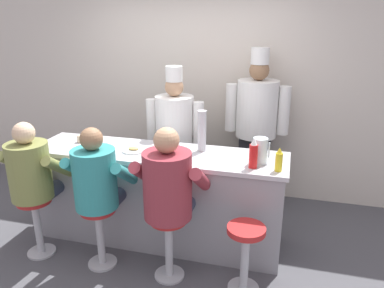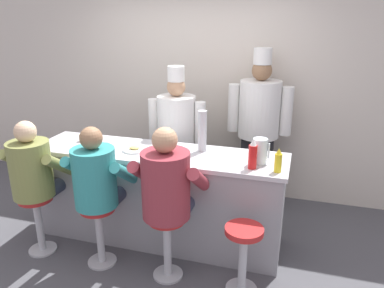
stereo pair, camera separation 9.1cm
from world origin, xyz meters
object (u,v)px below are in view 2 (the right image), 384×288
Objects in this scene: coffee_mug_tan at (83,138)px; cereal_bowl at (161,152)px; cook_in_whites_near at (177,135)px; diner_seated_teal at (97,181)px; diner_seated_maroon at (167,188)px; breakfast_plate at (134,149)px; ketchup_bottle_red at (253,155)px; water_pitcher_clear at (260,151)px; coffee_mug_blue at (106,147)px; mustard_bottle_yellow at (278,161)px; cook_in_whites_far at (259,123)px; hot_sauce_bottle_orange at (170,149)px; empty_stool_round at (243,249)px; cup_stack_steel at (202,131)px; diner_seated_olive at (34,173)px.

cereal_bowl is at bearing -8.73° from coffee_mug_tan.
cook_in_whites_near reaches higher than coffee_mug_tan.
diner_seated_teal is 0.96× the size of diner_seated_maroon.
breakfast_plate is 0.71m from diner_seated_maroon.
ketchup_bottle_red is 1.38m from diner_seated_teal.
water_pitcher_clear is at bearing 0.70° from breakfast_plate.
cook_in_whites_near is (0.46, 0.78, -0.06)m from coffee_mug_blue.
mustard_bottle_yellow is at bearing -40.95° from water_pitcher_clear.
diner_seated_teal is at bearing -73.99° from coffee_mug_blue.
breakfast_plate is 0.16× the size of diner_seated_maroon.
ketchup_bottle_red is at bearing -85.47° from cook_in_whites_far.
empty_stool_round is at bearing -29.78° from hot_sauce_bottle_orange.
coffee_mug_blue reaches higher than coffee_mug_tan.
cook_in_whites_near is at bearing 105.10° from diner_seated_maroon.
cup_stack_steel reaches higher than ketchup_bottle_red.
water_pitcher_clear is 0.12× the size of cook_in_whites_far.
cup_stack_steel is at bearing 163.30° from water_pitcher_clear.
cereal_bowl is 0.52m from diner_seated_maroon.
cup_stack_steel is (-0.58, 0.17, 0.09)m from water_pitcher_clear.
cook_in_whites_near is at bearing 59.74° from coffee_mug_blue.
cook_in_whites_near is at bearing 96.91° from cereal_bowl.
ketchup_bottle_red is 0.19× the size of diner_seated_maroon.
water_pitcher_clear is 0.85m from empty_stool_round.
breakfast_plate is at bearing -163.59° from cup_stack_steel.
cup_stack_steel reaches higher than mustard_bottle_yellow.
mustard_bottle_yellow is at bearing 61.60° from empty_stool_round.
breakfast_plate is 0.95m from diner_seated_olive.
breakfast_plate is 1.40m from empty_stool_round.
water_pitcher_clear is 0.17× the size of diner_seated_maroon.
cereal_bowl is at bearing -124.65° from cook_in_whites_far.
diner_seated_olive is 2.21× the size of empty_stool_round.
diner_seated_olive is at bearing -166.30° from water_pitcher_clear.
coffee_mug_blue is at bearing 179.17° from ketchup_bottle_red.
coffee_mug_blue is 1.79m from cook_in_whites_far.
diner_seated_olive is at bearing -139.86° from cook_in_whites_far.
diner_seated_teal is 0.71× the size of cook_in_whites_far.
cereal_bowl is at bearing 174.27° from mustard_bottle_yellow.
diner_seated_olive is 0.96× the size of diner_seated_maroon.
diner_seated_maroon is (-0.65, -0.36, -0.24)m from ketchup_bottle_red.
cup_stack_steel reaches higher than coffee_mug_tan.
diner_seated_maroon is at bearing 0.24° from diner_seated_teal.
coffee_mug_tan is 1.31m from diner_seated_maroon.
ketchup_bottle_red is 0.14× the size of cook_in_whites_far.
hot_sauce_bottle_orange is 0.66× the size of water_pitcher_clear.
mustard_bottle_yellow is 0.52× the size of cup_stack_steel.
cereal_bowl is 0.11× the size of diner_seated_teal.
coffee_mug_blue is at bearing 153.80° from diner_seated_maroon.
empty_stool_round is at bearing -3.03° from diner_seated_maroon.
breakfast_plate is at bearing 137.43° from diner_seated_maroon.
diner_seated_olive is at bearing -130.87° from cook_in_whites_near.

